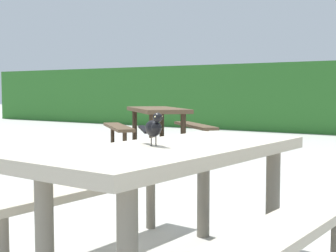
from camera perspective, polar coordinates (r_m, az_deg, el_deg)
picnic_table_foreground at (r=2.70m, az=0.91°, el=-6.20°), size 1.78×1.84×0.74m
bird_grackle at (r=2.63m, az=-1.70°, el=-0.15°), size 0.26×0.17×0.18m
picnic_table_mid_right at (r=8.49m, az=-1.29°, el=0.92°), size 2.39×2.39×0.74m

